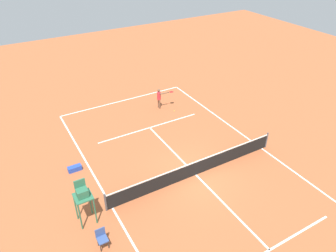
% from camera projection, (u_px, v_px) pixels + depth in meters
% --- Properties ---
extents(ground_plane, '(60.00, 60.00, 0.00)m').
position_uv_depth(ground_plane, '(196.00, 175.00, 17.92)').
color(ground_plane, '#AD5933').
extents(court_lines, '(10.06, 20.68, 0.01)m').
position_uv_depth(court_lines, '(196.00, 175.00, 17.91)').
color(court_lines, white).
rests_on(court_lines, ground).
extents(tennis_net, '(10.66, 0.10, 1.07)m').
position_uv_depth(tennis_net, '(196.00, 168.00, 17.65)').
color(tennis_net, '#4C4C51').
rests_on(tennis_net, ground).
extents(player_serving, '(1.23, 0.67, 1.60)m').
position_uv_depth(player_serving, '(160.00, 97.00, 23.93)').
color(player_serving, brown).
rests_on(player_serving, ground).
extents(tennis_ball, '(0.07, 0.07, 0.07)m').
position_uv_depth(tennis_ball, '(174.00, 111.00, 23.98)').
color(tennis_ball, '#CCE033').
rests_on(tennis_ball, ground).
extents(umpire_chair, '(0.80, 0.80, 2.41)m').
position_uv_depth(umpire_chair, '(83.00, 196.00, 14.29)').
color(umpire_chair, '#2D6B4C').
rests_on(umpire_chair, ground).
extents(courtside_chair_near, '(0.44, 0.46, 0.95)m').
position_uv_depth(courtside_chair_near, '(102.00, 237.00, 13.68)').
color(courtside_chair_near, '#262626').
rests_on(courtside_chair_near, ground).
extents(equipment_bag, '(0.76, 0.32, 0.30)m').
position_uv_depth(equipment_bag, '(75.00, 168.00, 18.15)').
color(equipment_bag, '#2647B7').
rests_on(equipment_bag, ground).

